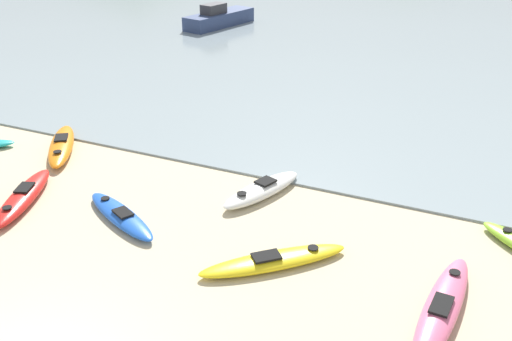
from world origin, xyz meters
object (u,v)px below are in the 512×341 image
at_px(kayak_on_sand_0, 274,260).
at_px(kayak_on_sand_6, 121,216).
at_px(kayak_on_sand_7, 61,146).
at_px(moored_boat_0, 219,18).
at_px(kayak_on_sand_5, 262,189).
at_px(kayak_on_sand_4, 442,307).
at_px(kayak_on_sand_3, 23,197).

xyz_separation_m(kayak_on_sand_0, kayak_on_sand_6, (-4.07, 0.19, 0.00)).
relative_size(kayak_on_sand_7, moored_boat_0, 0.63).
bearing_deg(moored_boat_0, kayak_on_sand_5, -58.77).
bearing_deg(kayak_on_sand_7, kayak_on_sand_6, -32.70).
distance_m(kayak_on_sand_4, kayak_on_sand_5, 5.80).
relative_size(kayak_on_sand_0, kayak_on_sand_4, 0.78).
bearing_deg(kayak_on_sand_6, kayak_on_sand_4, -2.60).
bearing_deg(kayak_on_sand_3, kayak_on_sand_6, 6.45).
xyz_separation_m(kayak_on_sand_3, kayak_on_sand_7, (-1.36, 2.96, 0.01)).
distance_m(kayak_on_sand_0, kayak_on_sand_3, 6.83).
relative_size(kayak_on_sand_4, kayak_on_sand_5, 1.30).
relative_size(kayak_on_sand_5, kayak_on_sand_6, 0.98).
xyz_separation_m(kayak_on_sand_6, kayak_on_sand_7, (-4.12, 2.65, 0.05)).
xyz_separation_m(kayak_on_sand_4, kayak_on_sand_6, (-7.55, 0.34, -0.04)).
height_order(kayak_on_sand_5, kayak_on_sand_6, kayak_on_sand_5).
bearing_deg(kayak_on_sand_6, kayak_on_sand_7, 147.30).
bearing_deg(kayak_on_sand_7, kayak_on_sand_5, -0.53).
relative_size(kayak_on_sand_3, kayak_on_sand_5, 1.13).
bearing_deg(kayak_on_sand_5, kayak_on_sand_6, -134.48).
bearing_deg(kayak_on_sand_0, kayak_on_sand_3, -179.01).
height_order(kayak_on_sand_3, kayak_on_sand_6, kayak_on_sand_3).
bearing_deg(kayak_on_sand_4, kayak_on_sand_5, 149.70).
distance_m(kayak_on_sand_4, kayak_on_sand_7, 12.05).
bearing_deg(moored_boat_0, kayak_on_sand_4, -52.59).
distance_m(kayak_on_sand_0, kayak_on_sand_5, 3.17).
height_order(kayak_on_sand_0, kayak_on_sand_6, kayak_on_sand_6).
height_order(kayak_on_sand_3, kayak_on_sand_7, kayak_on_sand_7).
bearing_deg(kayak_on_sand_4, kayak_on_sand_6, 177.40).
height_order(kayak_on_sand_6, kayak_on_sand_7, kayak_on_sand_7).
height_order(kayak_on_sand_5, moored_boat_0, moored_boat_0).
relative_size(kayak_on_sand_5, kayak_on_sand_7, 0.93).
relative_size(kayak_on_sand_0, kayak_on_sand_3, 0.90).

